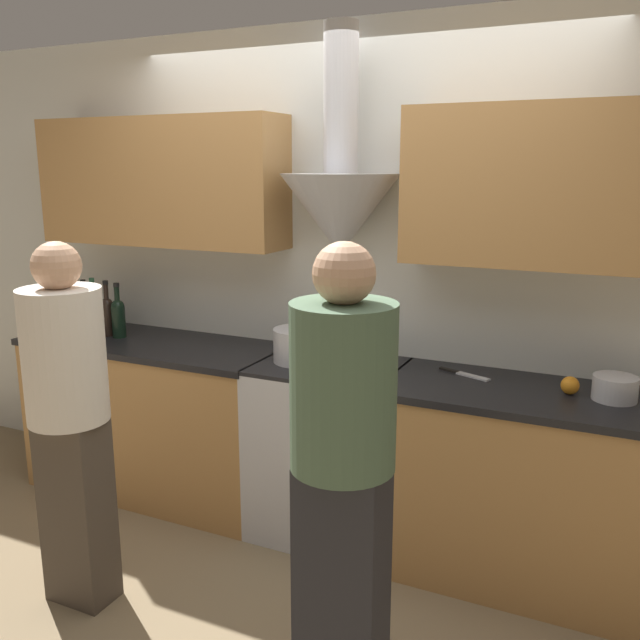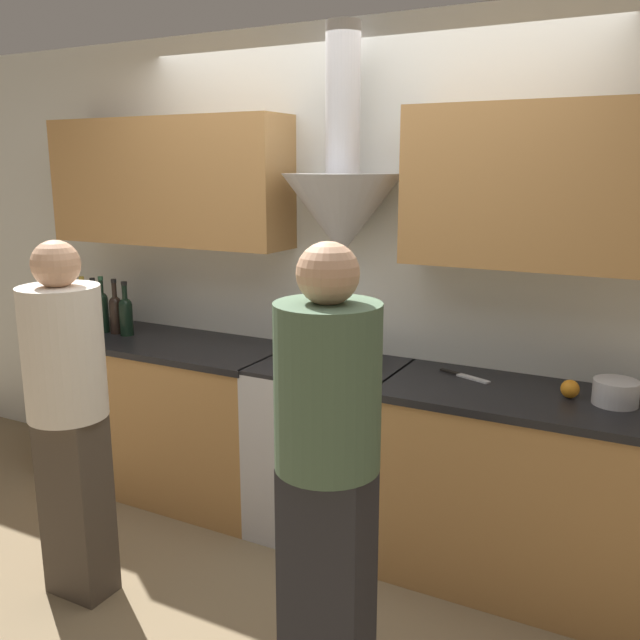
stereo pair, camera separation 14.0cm
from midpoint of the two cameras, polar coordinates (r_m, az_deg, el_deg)
The scene contains 18 objects.
ground_plane at distance 3.51m, azimuth -0.79°, elevation -19.73°, with size 12.00×12.00×0.00m, color #847051.
wall_back at distance 3.55m, azimuth 3.02°, elevation 6.21°, with size 8.40×0.60×2.60m.
counter_left at distance 4.13m, azimuth -12.18°, elevation -7.72°, with size 1.53×0.62×0.91m.
counter_right at distance 3.31m, azimuth 17.26°, elevation -13.40°, with size 1.21×0.62×0.91m.
stove_range at distance 3.56m, azimuth 1.92°, elevation -10.76°, with size 0.70×0.60×0.91m.
wine_bottle_0 at distance 4.41m, azimuth -19.50°, elevation 1.01°, with size 0.08×0.08×0.31m.
wine_bottle_1 at distance 4.36m, azimuth -18.42°, elevation 1.02°, with size 0.07×0.07×0.32m.
wine_bottle_2 at distance 4.29m, azimuth -17.58°, elevation 0.82°, with size 0.07×0.07×0.32m.
wine_bottle_3 at distance 4.22m, azimuth -16.93°, elevation 0.83°, with size 0.07×0.07×0.34m.
wine_bottle_4 at distance 4.17m, azimuth -15.91°, elevation 0.64°, with size 0.07×0.07×0.33m.
wine_bottle_5 at distance 4.11m, azimuth -15.10°, elevation 0.49°, with size 0.08×0.08×0.32m.
stock_pot at distance 3.44m, azimuth -0.49°, elevation -2.13°, with size 0.26×0.26×0.17m.
mixing_bowl at distance 3.35m, azimuth 4.53°, elevation -3.46°, with size 0.21×0.21×0.07m.
orange_fruit at distance 3.13m, azimuth 21.53°, elevation -5.43°, with size 0.08×0.08×0.08m.
saucepan at distance 3.12m, azimuth 24.83°, elevation -5.56°, with size 0.19×0.19×0.10m.
chefs_knife at distance 3.30m, azimuth 13.29°, elevation -4.62°, with size 0.27×0.13×0.01m.
person_foreground_left at distance 3.08m, azimuth -19.22°, elevation -6.98°, with size 0.34×0.34×1.60m.
person_foreground_right at distance 2.27m, azimuth 2.44°, elevation -12.45°, with size 0.34×0.34×1.66m.
Camera 2 is at (1.48, -2.56, 1.89)m, focal length 38.00 mm.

